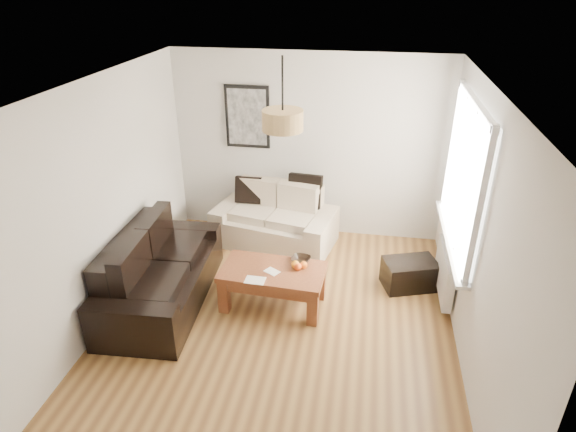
% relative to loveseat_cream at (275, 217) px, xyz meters
% --- Properties ---
extents(floor, '(4.50, 4.50, 0.00)m').
position_rel_loveseat_cream_xyz_m(floor, '(0.40, -1.78, -0.41)').
color(floor, brown).
rests_on(floor, ground).
extents(ceiling, '(3.80, 4.50, 0.00)m').
position_rel_loveseat_cream_xyz_m(ceiling, '(0.40, -1.78, 2.19)').
color(ceiling, white).
rests_on(ceiling, floor).
extents(wall_back, '(3.80, 0.04, 2.60)m').
position_rel_loveseat_cream_xyz_m(wall_back, '(0.40, 0.47, 0.89)').
color(wall_back, silver).
rests_on(wall_back, floor).
extents(wall_front, '(3.80, 0.04, 2.60)m').
position_rel_loveseat_cream_xyz_m(wall_front, '(0.40, -4.03, 0.89)').
color(wall_front, silver).
rests_on(wall_front, floor).
extents(wall_left, '(0.04, 4.50, 2.60)m').
position_rel_loveseat_cream_xyz_m(wall_left, '(-1.50, -1.78, 0.89)').
color(wall_left, silver).
rests_on(wall_left, floor).
extents(wall_right, '(0.04, 4.50, 2.60)m').
position_rel_loveseat_cream_xyz_m(wall_right, '(2.30, -1.78, 0.89)').
color(wall_right, silver).
rests_on(wall_right, floor).
extents(window_bay, '(0.14, 1.90, 1.60)m').
position_rel_loveseat_cream_xyz_m(window_bay, '(2.26, -0.98, 1.19)').
color(window_bay, white).
rests_on(window_bay, wall_right).
extents(radiator, '(0.10, 0.90, 0.52)m').
position_rel_loveseat_cream_xyz_m(radiator, '(2.22, -0.98, -0.03)').
color(radiator, white).
rests_on(radiator, wall_right).
extents(poster, '(0.62, 0.04, 0.87)m').
position_rel_loveseat_cream_xyz_m(poster, '(-0.45, 0.44, 1.29)').
color(poster, black).
rests_on(poster, wall_back).
extents(pendant_shade, '(0.40, 0.40, 0.20)m').
position_rel_loveseat_cream_xyz_m(pendant_shade, '(0.40, -1.48, 1.82)').
color(pendant_shade, tan).
rests_on(pendant_shade, ceiling).
extents(loveseat_cream, '(1.79, 1.21, 0.82)m').
position_rel_loveseat_cream_xyz_m(loveseat_cream, '(0.00, 0.00, 0.00)').
color(loveseat_cream, beige).
rests_on(loveseat_cream, floor).
extents(sofa_leather, '(1.07, 2.02, 0.85)m').
position_rel_loveseat_cream_xyz_m(sofa_leather, '(-1.03, -1.57, 0.02)').
color(sofa_leather, black).
rests_on(sofa_leather, floor).
extents(coffee_table, '(1.21, 0.71, 0.48)m').
position_rel_loveseat_cream_xyz_m(coffee_table, '(0.26, -1.43, -0.17)').
color(coffee_table, brown).
rests_on(coffee_table, floor).
extents(ottoman, '(0.72, 0.58, 0.36)m').
position_rel_loveseat_cream_xyz_m(ottoman, '(1.85, -0.79, -0.23)').
color(ottoman, black).
rests_on(ottoman, floor).
extents(cushion_left, '(0.38, 0.12, 0.38)m').
position_rel_loveseat_cream_xyz_m(cushion_left, '(-0.41, 0.20, 0.30)').
color(cushion_left, black).
rests_on(cushion_left, loveseat_cream).
extents(cushion_right, '(0.48, 0.18, 0.47)m').
position_rel_loveseat_cream_xyz_m(cushion_right, '(0.40, 0.20, 0.34)').
color(cushion_right, black).
rests_on(cushion_right, loveseat_cream).
extents(fruit_bowl, '(0.26, 0.26, 0.05)m').
position_rel_loveseat_cream_xyz_m(fruit_bowl, '(0.55, -1.21, 0.10)').
color(fruit_bowl, black).
rests_on(fruit_bowl, coffee_table).
extents(orange_a, '(0.09, 0.09, 0.09)m').
position_rel_loveseat_cream_xyz_m(orange_a, '(0.55, -1.39, 0.11)').
color(orange_a, '#F85314').
rests_on(orange_a, fruit_bowl).
extents(orange_b, '(0.09, 0.09, 0.09)m').
position_rel_loveseat_cream_xyz_m(orange_b, '(0.60, -1.34, 0.11)').
color(orange_b, orange).
rests_on(orange_b, fruit_bowl).
extents(orange_c, '(0.11, 0.11, 0.09)m').
position_rel_loveseat_cream_xyz_m(orange_c, '(0.51, -1.34, 0.11)').
color(orange_c, orange).
rests_on(orange_c, fruit_bowl).
extents(papers, '(0.22, 0.16, 0.01)m').
position_rel_loveseat_cream_xyz_m(papers, '(0.11, -1.67, 0.07)').
color(papers, white).
rests_on(papers, coffee_table).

